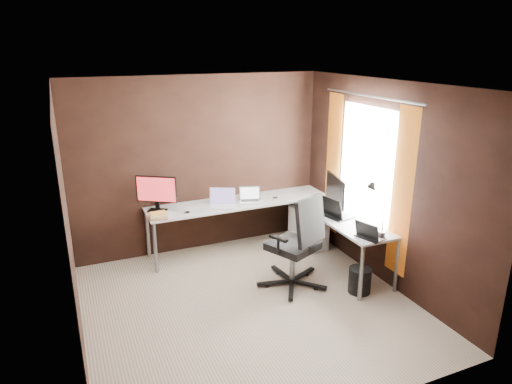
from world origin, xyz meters
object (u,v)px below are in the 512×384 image
at_px(drawer_pedestal, 308,228).
at_px(wastebasket, 360,280).
at_px(monitor_left, 157,192).
at_px(monitor_right, 335,192).
at_px(book_stack, 158,216).
at_px(laptop_black_small, 369,234).
at_px(laptop_white, 222,202).
at_px(laptop_black_big, 333,212).
at_px(laptop_silver, 250,198).
at_px(office_chair, 295,260).
at_px(desk_lamp, 376,203).

xyz_separation_m(drawer_pedestal, wastebasket, (-0.08, -1.40, -0.14)).
relative_size(drawer_pedestal, monitor_left, 1.24).
bearing_deg(monitor_right, book_stack, 84.69).
bearing_deg(monitor_right, laptop_black_small, -173.77).
xyz_separation_m(drawer_pedestal, monitor_left, (-2.11, 0.44, 0.70)).
height_order(book_stack, wastebasket, book_stack).
bearing_deg(laptop_black_small, wastebasket, 13.30).
height_order(laptop_white, laptop_black_big, laptop_black_big).
distance_m(laptop_silver, laptop_black_small, 1.91).
bearing_deg(wastebasket, monitor_right, 80.77).
height_order(drawer_pedestal, book_stack, book_stack).
bearing_deg(laptop_silver, drawer_pedestal, -1.55).
bearing_deg(laptop_white, book_stack, -145.46).
distance_m(laptop_silver, wastebasket, 1.94).
xyz_separation_m(book_stack, office_chair, (1.43, -1.10, -0.41)).
height_order(laptop_black_big, office_chair, office_chair).
relative_size(monitor_left, office_chair, 0.40).
bearing_deg(desk_lamp, book_stack, 146.78).
height_order(drawer_pedestal, office_chair, office_chair).
xyz_separation_m(laptop_silver, desk_lamp, (0.87, -1.70, 0.37)).
bearing_deg(laptop_black_small, laptop_white, 16.83).
height_order(laptop_white, office_chair, office_chair).
distance_m(book_stack, desk_lamp, 2.74).
distance_m(laptop_white, desk_lamp, 2.16).
distance_m(laptop_black_big, wastebasket, 0.96).
relative_size(drawer_pedestal, office_chair, 0.50).
xyz_separation_m(laptop_silver, laptop_black_small, (0.77, -1.75, 0.00)).
xyz_separation_m(desk_lamp, office_chair, (-0.78, 0.47, -0.79)).
bearing_deg(wastebasket, monitor_left, 137.82).
xyz_separation_m(laptop_silver, book_stack, (-1.35, -0.14, -0.01)).
bearing_deg(desk_lamp, laptop_silver, 119.03).
height_order(laptop_silver, laptop_black_big, laptop_black_big).
distance_m(drawer_pedestal, laptop_white, 1.36).
distance_m(laptop_black_big, laptop_black_small, 0.77).
xyz_separation_m(laptop_white, laptop_black_big, (1.21, -0.97, 0.01)).
relative_size(laptop_black_big, desk_lamp, 0.73).
height_order(monitor_left, office_chair, monitor_left).
distance_m(monitor_left, monitor_right, 2.38).
bearing_deg(laptop_black_big, monitor_left, 50.52).
distance_m(monitor_left, wastebasket, 2.86).
distance_m(monitor_left, book_stack, 0.38).
distance_m(drawer_pedestal, monitor_left, 2.26).
relative_size(office_chair, wastebasket, 3.83).
bearing_deg(book_stack, office_chair, -37.44).
relative_size(laptop_white, office_chair, 0.36).
bearing_deg(laptop_white, drawer_pedestal, 13.61).
relative_size(desk_lamp, wastebasket, 2.08).
xyz_separation_m(monitor_right, office_chair, (-0.78, -0.38, -0.66)).
xyz_separation_m(book_stack, wastebasket, (2.08, -1.55, -0.61)).
bearing_deg(book_stack, laptop_white, 8.13).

